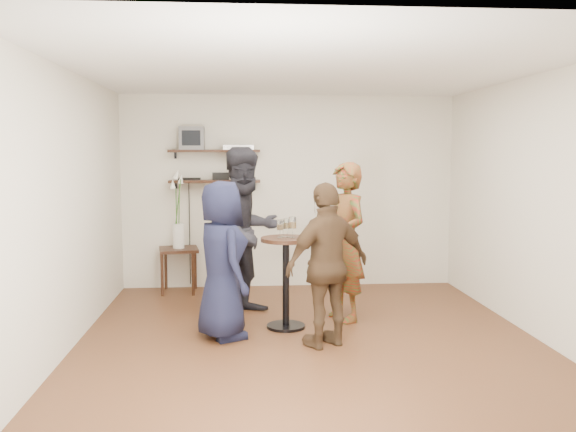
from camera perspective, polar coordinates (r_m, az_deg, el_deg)
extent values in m
cube|color=#4E2E19|center=(6.08, 2.02, -11.78)|extent=(4.50, 5.00, 0.04)
cube|color=white|center=(5.84, 2.12, 13.71)|extent=(4.50, 5.00, 0.04)
cube|color=beige|center=(8.31, 0.09, 2.30)|extent=(4.50, 0.04, 2.60)
cube|color=beige|center=(3.34, 7.00, -3.28)|extent=(4.50, 0.04, 2.60)
cube|color=beige|center=(5.99, -20.03, 0.51)|extent=(0.04, 5.00, 2.60)
cube|color=beige|center=(6.48, 22.45, 0.80)|extent=(0.04, 5.00, 2.60)
cube|color=black|center=(8.13, -6.91, 6.06)|extent=(1.20, 0.25, 0.04)
cube|color=black|center=(8.14, -6.87, 3.24)|extent=(1.20, 0.25, 0.04)
cube|color=#59595B|center=(8.15, -8.97, 7.20)|extent=(0.32, 0.30, 0.30)
cube|color=silver|center=(8.12, -4.66, 6.42)|extent=(0.40, 0.24, 0.06)
cube|color=black|center=(8.13, -6.31, 3.72)|extent=(0.22, 0.10, 0.10)
cube|color=black|center=(8.21, -9.22, 3.46)|extent=(0.30, 0.05, 0.03)
cube|color=black|center=(8.09, -10.19, -3.11)|extent=(0.56, 0.56, 0.04)
cylinder|color=black|center=(7.97, -11.70, -5.42)|extent=(0.04, 0.04, 0.55)
cylinder|color=black|center=(7.93, -8.88, -5.42)|extent=(0.04, 0.04, 0.55)
cylinder|color=black|center=(8.35, -11.36, -4.89)|extent=(0.04, 0.04, 0.55)
cylinder|color=black|center=(8.32, -8.67, -4.89)|extent=(0.04, 0.04, 0.55)
cylinder|color=white|center=(8.06, -10.22, -1.85)|extent=(0.15, 0.15, 0.32)
cylinder|color=#32691E|center=(8.03, -10.40, 0.45)|extent=(0.01, 0.07, 0.58)
cone|color=white|center=(8.01, -10.73, 2.98)|extent=(0.07, 0.09, 0.13)
cylinder|color=#32691E|center=(8.03, -10.15, 0.68)|extent=(0.04, 0.06, 0.65)
cone|color=white|center=(8.02, -9.97, 3.46)|extent=(0.11, 0.13, 0.14)
cylinder|color=#32691E|center=(8.01, -10.28, 0.89)|extent=(0.10, 0.09, 0.71)
cone|color=white|center=(7.95, -10.36, 3.89)|extent=(0.14, 0.13, 0.14)
cylinder|color=black|center=(6.31, -0.20, -2.21)|extent=(0.52, 0.52, 0.04)
cylinder|color=black|center=(6.39, -0.20, -6.32)|extent=(0.07, 0.07, 0.89)
cylinder|color=black|center=(6.50, -0.19, -10.26)|extent=(0.40, 0.40, 0.03)
cylinder|color=silver|center=(6.26, -0.76, -2.06)|extent=(0.05, 0.05, 0.00)
cylinder|color=silver|center=(6.26, -0.76, -1.67)|extent=(0.01, 0.01, 0.08)
cylinder|color=silver|center=(6.25, -0.76, -0.84)|extent=(0.06, 0.06, 0.10)
cylinder|color=tan|center=(6.25, -0.76, -1.03)|extent=(0.06, 0.06, 0.05)
cylinder|color=silver|center=(6.27, 0.43, -2.04)|extent=(0.06, 0.06, 0.00)
cylinder|color=silver|center=(6.27, 0.43, -1.59)|extent=(0.01, 0.01, 0.10)
cylinder|color=silver|center=(6.25, 0.43, -0.61)|extent=(0.07, 0.07, 0.12)
cylinder|color=tan|center=(6.26, 0.43, -0.84)|extent=(0.07, 0.07, 0.06)
cylinder|color=silver|center=(6.35, -0.47, -1.94)|extent=(0.05, 0.05, 0.00)
cylinder|color=silver|center=(6.35, -0.47, -1.56)|extent=(0.01, 0.01, 0.08)
cylinder|color=silver|center=(6.34, -0.47, -0.75)|extent=(0.06, 0.06, 0.10)
cylinder|color=tan|center=(6.34, -0.47, -0.94)|extent=(0.06, 0.06, 0.05)
cylinder|color=silver|center=(6.32, -0.07, -1.98)|extent=(0.06, 0.06, 0.00)
cylinder|color=silver|center=(6.32, -0.07, -1.57)|extent=(0.01, 0.01, 0.09)
cylinder|color=silver|center=(6.30, -0.07, -0.70)|extent=(0.07, 0.07, 0.11)
cylinder|color=tan|center=(6.31, -0.07, -0.90)|extent=(0.06, 0.06, 0.06)
imported|color=#A41412|center=(6.66, 5.36, -2.41)|extent=(0.62, 0.74, 1.73)
imported|color=black|center=(6.88, -3.92, -1.44)|extent=(1.16, 1.11, 1.89)
imported|color=black|center=(6.03, -6.24, -4.12)|extent=(0.76, 0.90, 1.56)
imported|color=#442F1D|center=(5.75, 3.72, -4.60)|extent=(0.98, 0.77, 1.56)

